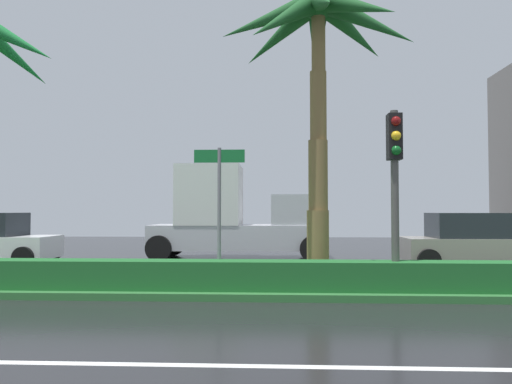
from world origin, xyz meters
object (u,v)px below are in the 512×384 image
Objects in this scene: street_name_sign at (219,197)px; box_truck_lead at (236,217)px; palm_tree_centre_left at (318,41)px; traffic_signal_median_right at (395,166)px; car_in_traffic_second at (473,242)px.

box_truck_lead reaches higher than street_name_sign.
street_name_sign is at bearing -153.65° from palm_tree_centre_left.
traffic_signal_median_right is at bearing -43.65° from palm_tree_centre_left.
traffic_signal_median_right is 9.18m from box_truck_lead.
traffic_signal_median_right is at bearing -124.08° from car_in_traffic_second.
palm_tree_centre_left is 3.71m from traffic_signal_median_right.
palm_tree_centre_left is at bearing -142.49° from car_in_traffic_second.
box_truck_lead is at bearing 158.67° from car_in_traffic_second.
box_truck_lead is 1.49× the size of car_in_traffic_second.
street_name_sign is (-3.69, 0.29, -0.64)m from traffic_signal_median_right.
street_name_sign is at bearing -87.60° from box_truck_lead.
traffic_signal_median_right is 0.87× the size of car_in_traffic_second.
traffic_signal_median_right is 3.75m from street_name_sign.
palm_tree_centre_left is 4.50m from street_name_sign.
street_name_sign is at bearing 175.55° from traffic_signal_median_right.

